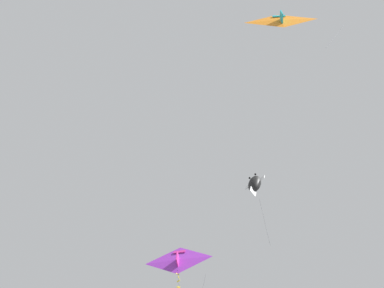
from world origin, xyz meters
TOP-DOWN VIEW (x-y plane):
  - kite_fish_near_right at (-5.24, 8.19)m, footprint 1.71×1.67m
  - kite_delta_far_centre at (-2.87, 1.62)m, footprint 2.42×2.47m
  - kite_delta_near_left at (8.71, 1.91)m, footprint 3.24×3.57m

SIDE VIEW (x-z plane):
  - kite_delta_far_centre at x=-2.87m, z-range 23.67..31.65m
  - kite_delta_near_left at x=8.71m, z-range 28.30..37.04m
  - kite_fish_near_right at x=-5.24m, z-range 34.71..42.22m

